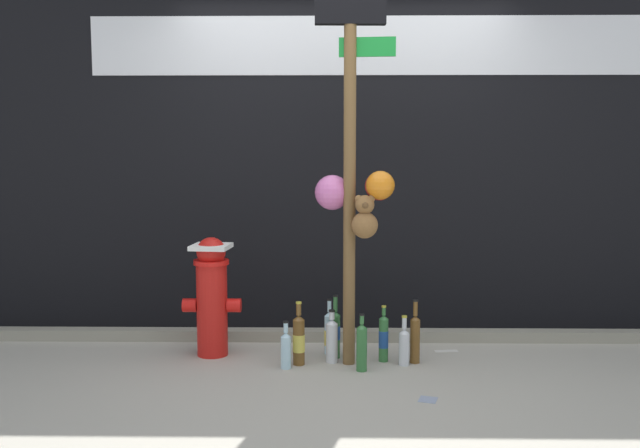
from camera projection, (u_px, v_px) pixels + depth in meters
name	position (u px, v px, depth m)	size (l,w,h in m)	color
ground_plane	(348.00, 384.00, 4.19)	(14.00, 14.00, 0.00)	#ADA899
building_wall	(345.00, 73.00, 5.38)	(10.00, 0.21, 3.94)	black
curb_strip	(345.00, 335.00, 5.13)	(8.00, 0.12, 0.08)	gray
memorial_post	(354.00, 147.00, 4.44)	(0.51, 0.36, 2.52)	brown
fire_hydrant	(212.00, 294.00, 4.74)	(0.39, 0.27, 0.81)	red
bottle_0	(384.00, 338.00, 4.63)	(0.06, 0.06, 0.37)	#337038
bottle_1	(286.00, 349.00, 4.48)	(0.07, 0.07, 0.31)	#B2DBEA
bottle_2	(332.00, 340.00, 4.61)	(0.08, 0.08, 0.35)	silver
bottle_3	(415.00, 337.00, 4.59)	(0.06, 0.06, 0.42)	brown
bottle_4	(404.00, 345.00, 4.55)	(0.07, 0.07, 0.33)	silver
bottle_5	(362.00, 347.00, 4.43)	(0.07, 0.07, 0.37)	#337038
bottle_6	(329.00, 333.00, 4.79)	(0.07, 0.07, 0.38)	#B2DBEA
bottle_7	(299.00, 340.00, 4.56)	(0.08, 0.08, 0.42)	brown
bottle_8	(335.00, 333.00, 4.70)	(0.07, 0.07, 0.43)	#337038
litter_0	(359.00, 335.00, 5.28)	(0.10, 0.11, 0.01)	tan
litter_2	(446.00, 351.00, 4.87)	(0.16, 0.05, 0.01)	silver
litter_3	(428.00, 399.00, 3.94)	(0.10, 0.10, 0.01)	#8C99B2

